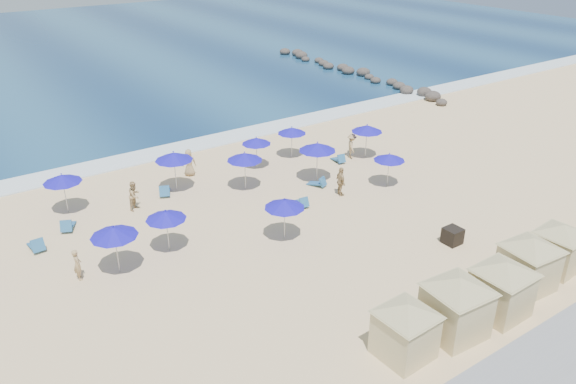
# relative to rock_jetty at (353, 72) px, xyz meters

# --- Properties ---
(ground) EXTENTS (160.00, 160.00, 0.00)m
(ground) POSITION_rel_rock_jetty_xyz_m (-24.01, -24.90, -0.36)
(ground) COLOR beige
(ground) RESTS_ON ground
(ocean) EXTENTS (160.00, 80.00, 0.06)m
(ocean) POSITION_rel_rock_jetty_xyz_m (-24.01, 30.10, -0.33)
(ocean) COLOR navy
(ocean) RESTS_ON ground
(surf_line) EXTENTS (160.00, 2.50, 0.08)m
(surf_line) POSITION_rel_rock_jetty_xyz_m (-24.01, -9.40, -0.32)
(surf_line) COLOR white
(surf_line) RESTS_ON ground
(seawall) EXTENTS (160.00, 6.10, 1.22)m
(seawall) POSITION_rel_rock_jetty_xyz_m (-24.01, -38.40, 0.29)
(seawall) COLOR gray
(seawall) RESTS_ON ground
(rock_jetty) EXTENTS (2.56, 26.66, 0.96)m
(rock_jetty) POSITION_rel_rock_jetty_xyz_m (0.00, 0.00, 0.00)
(rock_jetty) COLOR #302A28
(rock_jetty) RESTS_ON ground
(trash_bin) EXTENTS (0.86, 0.86, 0.86)m
(trash_bin) POSITION_rel_rock_jetty_xyz_m (-18.65, -29.65, 0.07)
(trash_bin) COLOR black
(trash_bin) RESTS_ON ground
(cabana_0) EXTENTS (4.16, 4.16, 2.61)m
(cabana_0) POSITION_rel_rock_jetty_xyz_m (-26.69, -34.18, 1.13)
(cabana_0) COLOR beige
(cabana_0) RESTS_ON ground
(cabana_1) EXTENTS (4.65, 4.65, 2.92)m
(cabana_1) POSITION_rel_rock_jetty_xyz_m (-24.13, -34.40, 1.31)
(cabana_1) COLOR beige
(cabana_1) RESTS_ON ground
(cabana_2) EXTENTS (4.46, 4.46, 2.80)m
(cabana_2) POSITION_rel_rock_jetty_xyz_m (-21.54, -34.61, 1.24)
(cabana_2) COLOR beige
(cabana_2) RESTS_ON ground
(cabana_3) EXTENTS (4.47, 4.47, 2.81)m
(cabana_3) POSITION_rel_rock_jetty_xyz_m (-18.95, -34.12, 1.25)
(cabana_3) COLOR beige
(cabana_3) RESTS_ON ground
(cabana_4) EXTENTS (4.17, 4.17, 2.63)m
(cabana_4) POSITION_rel_rock_jetty_xyz_m (-16.43, -34.02, 1.14)
(cabana_4) COLOR beige
(cabana_4) RESTS_ON ground
(umbrella_1) EXTENTS (2.21, 2.21, 2.52)m
(umbrella_1) POSITION_rel_rock_jetty_xyz_m (-33.73, -22.47, 1.82)
(umbrella_1) COLOR #A5A8AD
(umbrella_1) RESTS_ON ground
(umbrella_2) EXTENTS (2.14, 2.14, 2.44)m
(umbrella_2) POSITION_rel_rock_jetty_xyz_m (-34.08, -14.89, 1.75)
(umbrella_2) COLOR #A5A8AD
(umbrella_2) RESTS_ON ground
(umbrella_3) EXTENTS (2.03, 2.03, 2.31)m
(umbrella_3) POSITION_rel_rock_jetty_xyz_m (-30.99, -22.01, 1.64)
(umbrella_3) COLOR #A5A8AD
(umbrella_3) RESTS_ON ground
(umbrella_4) EXTENTS (2.30, 2.30, 2.61)m
(umbrella_4) POSITION_rel_rock_jetty_xyz_m (-27.75, -15.75, 1.91)
(umbrella_4) COLOR #A5A8AD
(umbrella_4) RESTS_ON ground
(umbrella_5) EXTENTS (2.18, 2.18, 2.49)m
(umbrella_5) POSITION_rel_rock_jetty_xyz_m (-24.11, -17.97, 1.79)
(umbrella_5) COLOR #A5A8AD
(umbrella_5) RESTS_ON ground
(umbrella_6) EXTENTS (2.10, 2.10, 2.39)m
(umbrella_6) POSITION_rel_rock_jetty_xyz_m (-25.55, -24.40, 1.71)
(umbrella_6) COLOR #A5A8AD
(umbrella_6) RESTS_ON ground
(umbrella_7) EXTENTS (1.95, 1.95, 2.22)m
(umbrella_7) POSITION_rel_rock_jetty_xyz_m (-21.80, -15.55, 1.57)
(umbrella_7) COLOR #A5A8AD
(umbrella_7) RESTS_ON ground
(umbrella_8) EXTENTS (2.35, 2.35, 2.67)m
(umbrella_8) POSITION_rel_rock_jetty_xyz_m (-19.73, -19.50, 1.96)
(umbrella_8) COLOR #A5A8AD
(umbrella_8) RESTS_ON ground
(umbrella_9) EXTENTS (2.00, 2.00, 2.27)m
(umbrella_9) POSITION_rel_rock_jetty_xyz_m (-18.76, -15.30, 1.61)
(umbrella_9) COLOR #A5A8AD
(umbrella_9) RESTS_ON ground
(umbrella_10) EXTENTS (2.16, 2.16, 2.46)m
(umbrella_10) POSITION_rel_rock_jetty_xyz_m (-14.50, -18.28, 1.77)
(umbrella_10) COLOR #A5A8AD
(umbrella_10) RESTS_ON ground
(umbrella_11) EXTENTS (1.95, 1.95, 2.22)m
(umbrella_11) POSITION_rel_rock_jetty_xyz_m (-16.53, -22.62, 1.57)
(umbrella_11) COLOR #A5A8AD
(umbrella_11) RESTS_ON ground
(beach_chair_0) EXTENTS (0.70, 1.44, 0.77)m
(beach_chair_0) POSITION_rel_rock_jetty_xyz_m (-36.51, -18.19, -0.09)
(beach_chair_0) COLOR #265F8E
(beach_chair_0) RESTS_ON ground
(beach_chair_1) EXTENTS (1.11, 1.48, 0.74)m
(beach_chair_1) POSITION_rel_rock_jetty_xyz_m (-34.65, -16.99, -0.10)
(beach_chair_1) COLOR #265F8E
(beach_chair_1) RESTS_ON ground
(beach_chair_2) EXTENTS (1.12, 1.51, 0.76)m
(beach_chair_2) POSITION_rel_rock_jetty_xyz_m (-28.62, -15.96, -0.10)
(beach_chair_2) COLOR #265F8E
(beach_chair_2) RESTS_ON ground
(beach_chair_3) EXTENTS (0.68, 1.30, 0.69)m
(beach_chair_3) POSITION_rel_rock_jetty_xyz_m (-22.65, -21.87, -0.12)
(beach_chair_3) COLOR #265F8E
(beach_chair_3) RESTS_ON ground
(beach_chair_4) EXTENTS (0.97, 1.35, 0.68)m
(beach_chair_4) POSITION_rel_rock_jetty_xyz_m (-20.16, -20.25, -0.13)
(beach_chair_4) COLOR #265F8E
(beach_chair_4) RESTS_ON ground
(beach_chair_5) EXTENTS (0.74, 1.33, 0.69)m
(beach_chair_5) POSITION_rel_rock_jetty_xyz_m (-16.64, -17.96, -0.12)
(beach_chair_5) COLOR #265F8E
(beach_chair_5) RESTS_ON ground
(beachgoer_0) EXTENTS (0.37, 0.57, 1.56)m
(beachgoer_0) POSITION_rel_rock_jetty_xyz_m (-35.46, -21.98, 0.42)
(beachgoer_0) COLOR tan
(beachgoer_0) RESTS_ON ground
(beachgoer_1) EXTENTS (1.06, 1.02, 1.72)m
(beachgoer_1) POSITION_rel_rock_jetty_xyz_m (-30.72, -16.70, 0.50)
(beachgoer_1) COLOR tan
(beachgoer_1) RESTS_ON ground
(beachgoer_2) EXTENTS (0.70, 1.15, 1.82)m
(beachgoer_2) POSITION_rel_rock_jetty_xyz_m (-19.84, -22.02, 0.55)
(beachgoer_2) COLOR tan
(beachgoer_2) RESTS_ON ground
(beachgoer_3) EXTENTS (1.14, 1.31, 1.75)m
(beachgoer_3) POSITION_rel_rock_jetty_xyz_m (-15.39, -17.79, 0.51)
(beachgoer_3) COLOR tan
(beachgoer_3) RESTS_ON ground
(beachgoer_4) EXTENTS (1.04, 0.93, 1.79)m
(beachgoer_4) POSITION_rel_rock_jetty_xyz_m (-26.08, -14.13, 0.53)
(beachgoer_4) COLOR tan
(beachgoer_4) RESTS_ON ground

